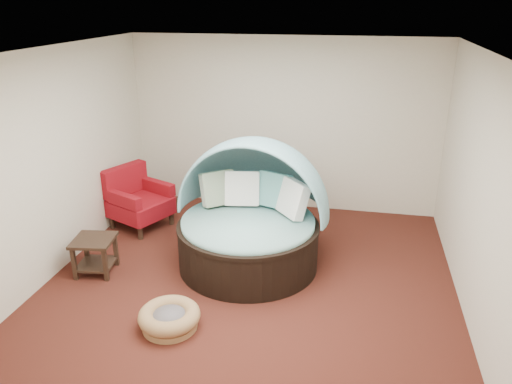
% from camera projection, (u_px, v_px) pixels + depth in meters
% --- Properties ---
extents(floor, '(5.00, 5.00, 0.00)m').
position_uv_depth(floor, '(251.00, 279.00, 6.31)').
color(floor, '#4E1E16').
rests_on(floor, ground).
extents(wall_back, '(5.00, 0.00, 5.00)m').
position_uv_depth(wall_back, '(284.00, 125.00, 8.08)').
color(wall_back, beige).
rests_on(wall_back, floor).
extents(wall_front, '(5.00, 0.00, 5.00)m').
position_uv_depth(wall_front, '(176.00, 291.00, 3.52)').
color(wall_front, beige).
rests_on(wall_front, floor).
extents(wall_left, '(0.00, 5.00, 5.00)m').
position_uv_depth(wall_left, '(57.00, 162.00, 6.27)').
color(wall_left, beige).
rests_on(wall_left, floor).
extents(wall_right, '(0.00, 5.00, 5.00)m').
position_uv_depth(wall_right, '(479.00, 191.00, 5.33)').
color(wall_right, beige).
rests_on(wall_right, floor).
extents(ceiling, '(5.00, 5.00, 0.00)m').
position_uv_depth(ceiling, '(250.00, 51.00, 5.29)').
color(ceiling, white).
rests_on(ceiling, wall_back).
extents(canopy_daybed, '(2.09, 2.00, 1.69)m').
position_uv_depth(canopy_daybed, '(251.00, 208.00, 6.46)').
color(canopy_daybed, black).
rests_on(canopy_daybed, floor).
extents(pet_basket, '(0.71, 0.71, 0.23)m').
position_uv_depth(pet_basket, '(169.00, 318.00, 5.35)').
color(pet_basket, '#9A7046').
rests_on(pet_basket, floor).
extents(red_armchair, '(1.05, 1.05, 0.93)m').
position_uv_depth(red_armchair, '(138.00, 200.00, 7.66)').
color(red_armchair, black).
rests_on(red_armchair, floor).
extents(side_table, '(0.56, 0.56, 0.48)m').
position_uv_depth(side_table, '(95.00, 251.00, 6.37)').
color(side_table, black).
rests_on(side_table, floor).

